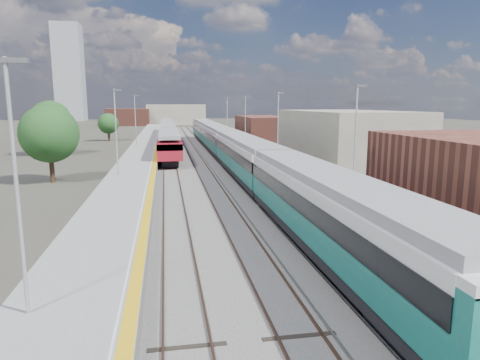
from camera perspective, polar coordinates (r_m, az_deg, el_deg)
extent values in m
plane|color=#47443A|center=(55.72, -3.70, 2.64)|extent=(320.00, 320.00, 0.00)
cube|color=#565451|center=(58.00, -6.19, 2.93)|extent=(10.50, 155.00, 0.06)
cube|color=#4C3323|center=(60.72, -3.49, 3.37)|extent=(0.07, 160.00, 0.14)
cube|color=#4C3323|center=(60.90, -2.14, 3.40)|extent=(0.07, 160.00, 0.14)
cube|color=#4C3323|center=(60.44, -6.79, 3.28)|extent=(0.07, 160.00, 0.14)
cube|color=#4C3323|center=(60.53, -5.43, 3.32)|extent=(0.07, 160.00, 0.14)
cube|color=#4C3323|center=(60.35, -10.12, 3.18)|extent=(0.07, 160.00, 0.14)
cube|color=#4C3323|center=(60.36, -8.75, 3.23)|extent=(0.07, 160.00, 0.14)
cube|color=gray|center=(60.69, -3.80, 3.35)|extent=(0.08, 160.00, 0.10)
cube|color=gray|center=(60.56, -5.12, 3.32)|extent=(0.08, 160.00, 0.10)
cube|color=slate|center=(58.90, 1.12, 3.55)|extent=(4.70, 155.00, 1.00)
cube|color=gray|center=(58.84, 1.12, 4.04)|extent=(4.70, 155.00, 0.03)
cube|color=gold|center=(58.48, -0.91, 4.02)|extent=(0.40, 155.00, 0.01)
cube|color=gray|center=(59.24, 3.22, 4.65)|extent=(0.06, 155.00, 1.20)
cylinder|color=#9EA0A3|center=(29.81, 15.09, 5.01)|extent=(0.12, 0.12, 7.50)
cube|color=#4C4C4F|center=(29.84, 15.87, 12.00)|extent=(0.70, 0.18, 0.14)
cylinder|color=#9EA0A3|center=(48.64, 5.10, 7.17)|extent=(0.12, 0.12, 7.50)
cube|color=#4C4C4F|center=(48.66, 5.45, 11.47)|extent=(0.70, 0.18, 0.14)
cylinder|color=#9EA0A3|center=(68.14, 0.71, 8.05)|extent=(0.12, 0.12, 7.50)
cube|color=#4C4C4F|center=(68.15, 0.93, 11.12)|extent=(0.70, 0.18, 0.14)
cylinder|color=#9EA0A3|center=(87.86, -1.72, 8.52)|extent=(0.12, 0.12, 7.50)
cube|color=#4C4C4F|center=(87.87, -1.57, 10.90)|extent=(0.70, 0.18, 0.14)
cube|color=slate|center=(57.90, -12.93, 3.18)|extent=(4.30, 155.00, 1.00)
cube|color=gray|center=(57.85, -12.95, 3.68)|extent=(4.30, 155.00, 0.03)
cube|color=gold|center=(57.77, -11.07, 3.76)|extent=(0.45, 155.00, 0.01)
cube|color=silver|center=(57.78, -11.42, 3.75)|extent=(0.08, 155.00, 0.01)
cylinder|color=#9EA0A3|center=(13.83, -27.59, -1.38)|extent=(0.12, 0.12, 7.50)
cube|color=#4C4C4F|center=(13.57, -27.85, 13.92)|extent=(0.70, 0.18, 0.14)
cylinder|color=#9EA0A3|center=(39.23, -16.20, 6.11)|extent=(0.12, 0.12, 7.50)
cube|color=#4C4C4F|center=(39.14, -16.10, 11.46)|extent=(0.70, 0.18, 0.14)
cylinder|color=#9EA0A3|center=(65.11, -13.78, 7.67)|extent=(0.12, 0.12, 7.50)
cube|color=#4C4C4F|center=(65.06, -13.69, 10.89)|extent=(0.70, 0.18, 0.14)
cube|color=gray|center=(54.69, 13.85, 5.60)|extent=(11.00, 22.00, 6.40)
cube|color=brown|center=(85.20, 2.97, 6.86)|extent=(8.00, 18.00, 4.80)
cube|color=gray|center=(155.02, -8.56, 8.64)|extent=(20.00, 14.00, 7.00)
cube|color=brown|center=(150.47, -14.66, 8.12)|extent=(14.00, 12.00, 5.60)
cube|color=gray|center=(199.20, -21.80, 13.11)|extent=(11.00, 11.00, 40.00)
cube|color=black|center=(20.54, 12.02, -7.98)|extent=(2.92, 20.95, 0.49)
cube|color=#10574F|center=(20.29, 12.11, -5.67)|extent=(3.03, 20.95, 1.22)
cube|color=black|center=(20.05, 12.22, -3.01)|extent=(3.09, 20.95, 0.84)
cube|color=silver|center=(19.92, 12.29, -1.15)|extent=(3.03, 20.95, 0.52)
cube|color=gray|center=(19.83, 12.34, 0.13)|extent=(2.69, 20.95, 0.43)
cube|color=black|center=(40.71, 0.76, 1.22)|extent=(2.92, 20.95, 0.49)
cube|color=#10574F|center=(40.58, 0.76, 2.42)|extent=(3.03, 20.95, 1.22)
cube|color=black|center=(40.46, 0.77, 3.78)|extent=(3.09, 20.95, 0.84)
cube|color=silver|center=(40.39, 0.77, 4.72)|extent=(3.03, 20.95, 0.52)
cube|color=gray|center=(40.35, 0.77, 5.36)|extent=(2.69, 20.95, 0.43)
cube|color=black|center=(61.74, -2.94, 4.26)|extent=(2.92, 20.95, 0.49)
cube|color=#10574F|center=(61.66, -2.95, 5.06)|extent=(3.03, 20.95, 1.22)
cube|color=black|center=(61.58, -2.96, 5.95)|extent=(3.09, 20.95, 0.84)
cube|color=silver|center=(61.54, -2.96, 6.57)|extent=(3.03, 20.95, 0.52)
cube|color=gray|center=(61.51, -2.96, 6.99)|extent=(2.69, 20.95, 0.43)
cube|color=black|center=(82.99, -4.76, 5.75)|extent=(2.92, 20.95, 0.49)
cube|color=#10574F|center=(82.93, -4.77, 6.34)|extent=(3.03, 20.95, 1.22)
cube|color=black|center=(82.87, -4.78, 7.01)|extent=(3.09, 20.95, 0.84)
cube|color=silver|center=(82.84, -4.79, 7.47)|extent=(3.03, 20.95, 0.52)
cube|color=gray|center=(82.82, -4.79, 7.78)|extent=(2.69, 20.95, 0.43)
cube|color=black|center=(56.70, -9.40, 3.13)|extent=(1.90, 16.19, 0.66)
cube|color=maroon|center=(56.53, -9.45, 4.73)|extent=(2.81, 19.04, 2.00)
cube|color=black|center=(56.48, -9.46, 5.23)|extent=(2.87, 19.04, 0.70)
cube|color=gray|center=(56.41, -9.49, 6.25)|extent=(2.51, 19.04, 0.40)
cube|color=black|center=(76.13, -9.57, 4.89)|extent=(1.90, 16.19, 0.66)
cube|color=maroon|center=(76.01, -9.61, 6.08)|extent=(2.81, 19.04, 2.00)
cube|color=black|center=(75.98, -9.62, 6.45)|extent=(2.87, 19.04, 0.70)
cube|color=gray|center=(75.92, -9.64, 7.21)|extent=(2.51, 19.04, 0.40)
cube|color=black|center=(95.61, -9.68, 5.93)|extent=(1.90, 16.19, 0.66)
cube|color=maroon|center=(95.51, -9.70, 6.88)|extent=(2.81, 19.04, 2.00)
cube|color=black|center=(95.49, -9.71, 7.18)|extent=(2.87, 19.04, 0.70)
cube|color=gray|center=(95.44, -9.73, 7.78)|extent=(2.51, 19.04, 0.40)
cylinder|color=#382619|center=(43.46, -23.78, 1.34)|extent=(0.44, 0.44, 2.51)
sphere|color=#1F471B|center=(43.13, -24.09, 5.64)|extent=(5.29, 5.29, 5.29)
cylinder|color=#382619|center=(66.57, -23.74, 4.19)|extent=(0.44, 0.44, 2.69)
sphere|color=#1F471B|center=(66.36, -23.96, 7.20)|extent=(5.67, 5.67, 5.67)
cylinder|color=#382619|center=(88.35, -17.07, 5.61)|extent=(0.44, 0.44, 1.90)
sphere|color=#1F471B|center=(88.21, -17.15, 7.21)|extent=(4.01, 4.01, 4.01)
cylinder|color=#382619|center=(73.56, 10.87, 5.09)|extent=(0.44, 0.44, 2.02)
sphere|color=#1F471B|center=(73.38, 10.94, 7.14)|extent=(4.26, 4.26, 4.26)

